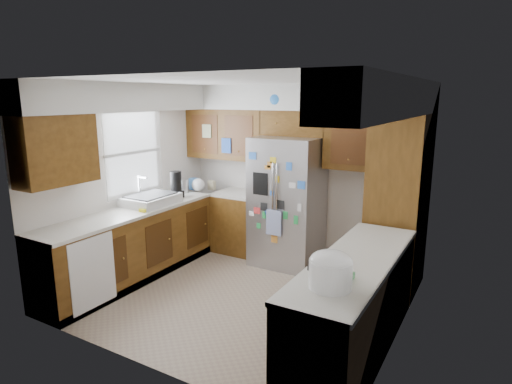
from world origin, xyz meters
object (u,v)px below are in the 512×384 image
fridge (287,202)px  rice_cooker (331,269)px  pantry (398,204)px  paper_towel (335,270)px

fridge → rice_cooker: (1.50, -2.35, 0.17)m
pantry → rice_cooker: 2.30m
fridge → paper_towel: (1.52, -2.31, 0.15)m
fridge → pantry: bearing=-2.1°
pantry → paper_towel: (0.02, -2.26, -0.02)m
pantry → rice_cooker: size_ratio=6.37×
pantry → rice_cooker: pantry is taller
fridge → rice_cooker: size_ratio=5.34×
fridge → paper_towel: 2.77m
paper_towel → fridge: bearing=123.3°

